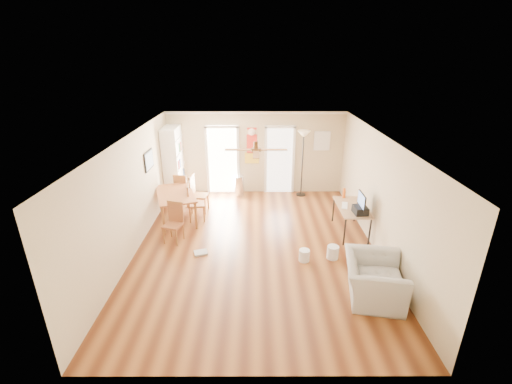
{
  "coord_description": "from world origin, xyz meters",
  "views": [
    {
      "loc": [
        -0.01,
        -7.04,
        4.24
      ],
      "look_at": [
        0.0,
        0.6,
        1.15
      ],
      "focal_mm": 24.25,
      "sensor_mm": 36.0,
      "label": 1
    }
  ],
  "objects_px": {
    "dining_chair_right_a": "(199,194)",
    "armchair": "(373,279)",
    "dining_chair_near": "(173,223)",
    "dining_chair_far": "(184,189)",
    "bookshelf": "(174,163)",
    "wastebasket_a": "(304,255)",
    "torchiere_lamp": "(302,164)",
    "dining_chair_right_b": "(196,202)",
    "printer": "(360,210)",
    "trash_can": "(239,186)",
    "dining_table": "(176,206)",
    "wastebasket_b": "(333,252)",
    "computer_desk": "(350,220)"
  },
  "relations": [
    {
      "from": "dining_table",
      "to": "torchiere_lamp",
      "type": "xyz_separation_m",
      "value": [
        3.59,
        1.73,
        0.65
      ]
    },
    {
      "from": "dining_chair_right_a",
      "to": "torchiere_lamp",
      "type": "height_order",
      "value": "torchiere_lamp"
    },
    {
      "from": "dining_chair_right_b",
      "to": "torchiere_lamp",
      "type": "relative_size",
      "value": 0.5
    },
    {
      "from": "dining_chair_near",
      "to": "armchair",
      "type": "xyz_separation_m",
      "value": [
        4.13,
        -2.05,
        -0.1
      ]
    },
    {
      "from": "wastebasket_b",
      "to": "armchair",
      "type": "xyz_separation_m",
      "value": [
        0.46,
        -1.3,
        0.24
      ]
    },
    {
      "from": "trash_can",
      "to": "wastebasket_b",
      "type": "bearing_deg",
      "value": -58.63
    },
    {
      "from": "trash_can",
      "to": "armchair",
      "type": "relative_size",
      "value": 0.55
    },
    {
      "from": "wastebasket_a",
      "to": "bookshelf",
      "type": "bearing_deg",
      "value": 134.46
    },
    {
      "from": "bookshelf",
      "to": "torchiere_lamp",
      "type": "relative_size",
      "value": 1.07
    },
    {
      "from": "dining_chair_right_a",
      "to": "wastebasket_a",
      "type": "xyz_separation_m",
      "value": [
        2.65,
        -2.58,
        -0.4
      ]
    },
    {
      "from": "trash_can",
      "to": "wastebasket_a",
      "type": "bearing_deg",
      "value": -67.14
    },
    {
      "from": "dining_chair_right_a",
      "to": "computer_desk",
      "type": "xyz_separation_m",
      "value": [
        3.97,
        -1.28,
        -0.17
      ]
    },
    {
      "from": "printer",
      "to": "dining_chair_near",
      "type": "bearing_deg",
      "value": 174.78
    },
    {
      "from": "torchiere_lamp",
      "to": "printer",
      "type": "distance_m",
      "value": 3.06
    },
    {
      "from": "bookshelf",
      "to": "dining_chair_right_a",
      "type": "height_order",
      "value": "bookshelf"
    },
    {
      "from": "dining_chair_right_a",
      "to": "trash_can",
      "type": "bearing_deg",
      "value": -35.36
    },
    {
      "from": "torchiere_lamp",
      "to": "dining_chair_near",
      "type": "bearing_deg",
      "value": -139.42
    },
    {
      "from": "torchiere_lamp",
      "to": "dining_chair_far",
      "type": "bearing_deg",
      "value": -168.19
    },
    {
      "from": "dining_chair_right_a",
      "to": "armchair",
      "type": "xyz_separation_m",
      "value": [
        3.75,
        -3.78,
        -0.15
      ]
    },
    {
      "from": "dining_chair_right_b",
      "to": "dining_chair_far",
      "type": "xyz_separation_m",
      "value": [
        -0.54,
        1.0,
        -0.02
      ]
    },
    {
      "from": "wastebasket_a",
      "to": "printer",
      "type": "bearing_deg",
      "value": 32.6
    },
    {
      "from": "bookshelf",
      "to": "wastebasket_a",
      "type": "bearing_deg",
      "value": -55.99
    },
    {
      "from": "dining_chair_right_b",
      "to": "torchiere_lamp",
      "type": "bearing_deg",
      "value": -69.75
    },
    {
      "from": "torchiere_lamp",
      "to": "armchair",
      "type": "relative_size",
      "value": 1.75
    },
    {
      "from": "dining_chair_far",
      "to": "wastebasket_a",
      "type": "height_order",
      "value": "dining_chair_far"
    },
    {
      "from": "dining_chair_right_a",
      "to": "dining_chair_right_b",
      "type": "xyz_separation_m",
      "value": [
        0.0,
        -0.55,
        -0.02
      ]
    },
    {
      "from": "dining_table",
      "to": "dining_chair_far",
      "type": "bearing_deg",
      "value": 89.39
    },
    {
      "from": "printer",
      "to": "wastebasket_a",
      "type": "bearing_deg",
      "value": -153.21
    },
    {
      "from": "trash_can",
      "to": "printer",
      "type": "distance_m",
      "value": 4.16
    },
    {
      "from": "dining_chair_right_b",
      "to": "computer_desk",
      "type": "relative_size",
      "value": 0.77
    },
    {
      "from": "bookshelf",
      "to": "computer_desk",
      "type": "distance_m",
      "value": 5.46
    },
    {
      "from": "dining_chair_right_a",
      "to": "armchair",
      "type": "distance_m",
      "value": 5.33
    },
    {
      "from": "trash_can",
      "to": "printer",
      "type": "relative_size",
      "value": 1.85
    },
    {
      "from": "bookshelf",
      "to": "dining_chair_far",
      "type": "xyz_separation_m",
      "value": [
        0.37,
        -0.6,
        -0.62
      ]
    },
    {
      "from": "dining_chair_right_a",
      "to": "bookshelf",
      "type": "bearing_deg",
      "value": 47.66
    },
    {
      "from": "dining_chair_near",
      "to": "computer_desk",
      "type": "distance_m",
      "value": 4.37
    },
    {
      "from": "armchair",
      "to": "wastebasket_a",
      "type": "bearing_deg",
      "value": 52.78
    },
    {
      "from": "wastebasket_b",
      "to": "armchair",
      "type": "distance_m",
      "value": 1.4
    },
    {
      "from": "dining_chair_near",
      "to": "dining_chair_far",
      "type": "xyz_separation_m",
      "value": [
        -0.16,
        2.18,
        0.0
      ]
    },
    {
      "from": "dining_chair_near",
      "to": "printer",
      "type": "distance_m",
      "value": 4.44
    },
    {
      "from": "bookshelf",
      "to": "wastebasket_b",
      "type": "xyz_separation_m",
      "value": [
        4.2,
        -3.52,
        -0.96
      ]
    },
    {
      "from": "dining_chair_near",
      "to": "armchair",
      "type": "relative_size",
      "value": 0.82
    },
    {
      "from": "dining_table",
      "to": "dining_chair_right_b",
      "type": "distance_m",
      "value": 0.56
    },
    {
      "from": "wastebasket_a",
      "to": "armchair",
      "type": "height_order",
      "value": "armchair"
    },
    {
      "from": "torchiere_lamp",
      "to": "dining_chair_right_b",
      "type": "bearing_deg",
      "value": -150.04
    },
    {
      "from": "dining_chair_right_b",
      "to": "printer",
      "type": "height_order",
      "value": "dining_chair_right_b"
    },
    {
      "from": "dining_chair_right_a",
      "to": "printer",
      "type": "xyz_separation_m",
      "value": [
        4.05,
        -1.68,
        0.27
      ]
    },
    {
      "from": "dining_chair_near",
      "to": "armchair",
      "type": "distance_m",
      "value": 4.61
    },
    {
      "from": "bookshelf",
      "to": "dining_chair_far",
      "type": "distance_m",
      "value": 0.94
    },
    {
      "from": "computer_desk",
      "to": "dining_table",
      "type": "bearing_deg",
      "value": 170.58
    }
  ]
}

